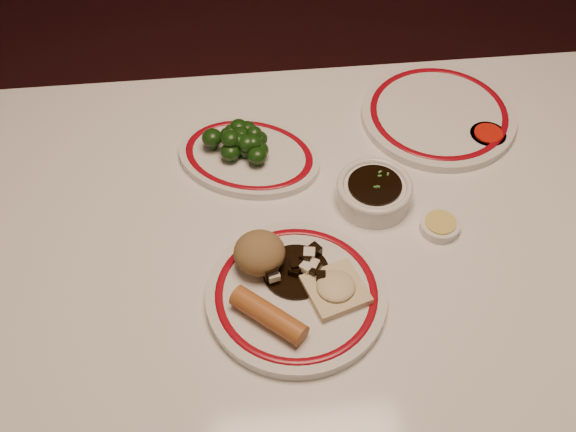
# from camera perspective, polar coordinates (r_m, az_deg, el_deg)

# --- Properties ---
(dining_table) EXTENTS (1.20, 0.90, 0.75)m
(dining_table) POSITION_cam_1_polar(r_m,az_deg,el_deg) (1.21, 4.18, -5.42)
(dining_table) COLOR white
(dining_table) RESTS_ON ground
(main_plate) EXTENTS (0.31, 0.31, 0.02)m
(main_plate) POSITION_cam_1_polar(r_m,az_deg,el_deg) (1.07, 0.66, -6.28)
(main_plate) COLOR silver
(main_plate) RESTS_ON dining_table
(rice_mound) EXTENTS (0.08, 0.08, 0.06)m
(rice_mound) POSITION_cam_1_polar(r_m,az_deg,el_deg) (1.07, -2.27, -2.92)
(rice_mound) COLOR olive
(rice_mound) RESTS_ON main_plate
(spring_roll) EXTENTS (0.11, 0.10, 0.03)m
(spring_roll) POSITION_cam_1_polar(r_m,az_deg,el_deg) (1.02, -1.54, -7.84)
(spring_roll) COLOR #B5662C
(spring_roll) RESTS_ON main_plate
(fried_wonton) EXTENTS (0.10, 0.10, 0.02)m
(fried_wonton) POSITION_cam_1_polar(r_m,az_deg,el_deg) (1.06, 3.79, -5.73)
(fried_wonton) COLOR beige
(fried_wonton) RESTS_ON main_plate
(stirfry_heap) EXTENTS (0.10, 0.10, 0.03)m
(stirfry_heap) POSITION_cam_1_polar(r_m,az_deg,el_deg) (1.08, 0.62, -4.12)
(stirfry_heap) COLOR black
(stirfry_heap) RESTS_ON main_plate
(broccoli_plate) EXTENTS (0.30, 0.28, 0.02)m
(broccoli_plate) POSITION_cam_1_polar(r_m,az_deg,el_deg) (1.26, -3.10, 4.72)
(broccoli_plate) COLOR silver
(broccoli_plate) RESTS_ON dining_table
(broccoli_pile) EXTENTS (0.11, 0.10, 0.05)m
(broccoli_pile) POSITION_cam_1_polar(r_m,az_deg,el_deg) (1.24, -3.58, 5.91)
(broccoli_pile) COLOR #23471C
(broccoli_pile) RESTS_ON broccoli_plate
(soy_bowl) EXTENTS (0.12, 0.12, 0.04)m
(soy_bowl) POSITION_cam_1_polar(r_m,az_deg,el_deg) (1.19, 6.79, 1.80)
(soy_bowl) COLOR silver
(soy_bowl) RESTS_ON dining_table
(sweet_sour_dish) EXTENTS (0.06, 0.06, 0.02)m
(sweet_sour_dish) POSITION_cam_1_polar(r_m,az_deg,el_deg) (1.34, 15.48, 6.07)
(sweet_sour_dish) COLOR silver
(sweet_sour_dish) RESTS_ON dining_table
(mustard_dish) EXTENTS (0.06, 0.06, 0.02)m
(mustard_dish) POSITION_cam_1_polar(r_m,az_deg,el_deg) (1.18, 11.90, -0.74)
(mustard_dish) COLOR silver
(mustard_dish) RESTS_ON dining_table
(far_plate) EXTENTS (0.32, 0.32, 0.02)m
(far_plate) POSITION_cam_1_polar(r_m,az_deg,el_deg) (1.36, 11.80, 7.85)
(far_plate) COLOR silver
(far_plate) RESTS_ON dining_table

